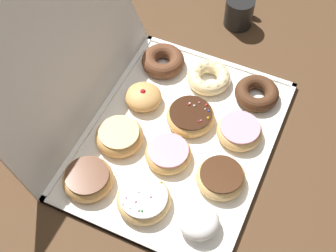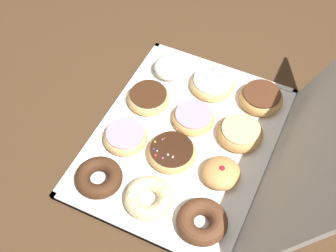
{
  "view_description": "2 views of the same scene",
  "coord_description": "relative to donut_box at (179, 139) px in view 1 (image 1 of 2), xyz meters",
  "views": [
    {
      "loc": [
        -0.59,
        -0.24,
        0.96
      ],
      "look_at": [
        0.01,
        0.03,
        0.03
      ],
      "focal_mm": 51.7,
      "sensor_mm": 36.0,
      "label": 1
    },
    {
      "loc": [
        0.63,
        0.25,
        0.98
      ],
      "look_at": [
        -0.0,
        -0.04,
        0.04
      ],
      "focal_mm": 51.11,
      "sensor_mm": 36.0,
      "label": 2
    }
  ],
  "objects": [
    {
      "name": "sprinkle_donut_4",
      "position": [
        -0.19,
        -0.0,
        0.02
      ],
      "size": [
        0.12,
        0.12,
        0.04
      ],
      "color": "#E5B770",
      "rests_on": "donut_box"
    },
    {
      "name": "ground_plane",
      "position": [
        0.0,
        0.0,
        -0.01
      ],
      "size": [
        3.0,
        3.0,
        0.0
      ],
      "primitive_type": "plane",
      "color": "#4C331E"
    },
    {
      "name": "pink_frosted_donut_2",
      "position": [
        0.07,
        -0.13,
        0.02
      ],
      "size": [
        0.11,
        0.11,
        0.04
      ],
      "color": "#E5B770",
      "rests_on": "donut_box"
    },
    {
      "name": "chocolate_frosted_donut_1",
      "position": [
        -0.07,
        -0.13,
        0.02
      ],
      "size": [
        0.11,
        0.11,
        0.04
      ],
      "color": "#E5B770",
      "rests_on": "donut_box"
    },
    {
      "name": "donut_box",
      "position": [
        0.0,
        0.0,
        0.0
      ],
      "size": [
        0.55,
        0.42,
        0.01
      ],
      "color": "white",
      "rests_on": "ground"
    },
    {
      "name": "box_lid_open",
      "position": [
        0.0,
        0.29,
        0.19
      ],
      "size": [
        0.55,
        0.15,
        0.38
      ],
      "primitive_type": "cube",
      "rotation": [
        1.2,
        0.0,
        0.0
      ],
      "color": "white",
      "rests_on": "ground"
    },
    {
      "name": "coffee_mug",
      "position": [
        0.44,
        0.01,
        0.04
      ],
      "size": [
        0.1,
        0.08,
        0.09
      ],
      "color": "black",
      "rests_on": "ground"
    },
    {
      "name": "glazed_ring_donut_9",
      "position": [
        -0.06,
        0.12,
        0.02
      ],
      "size": [
        0.11,
        0.11,
        0.04
      ],
      "color": "tan",
      "rests_on": "donut_box"
    },
    {
      "name": "chocolate_cake_ring_donut_11",
      "position": [
        0.19,
        0.13,
        0.02
      ],
      "size": [
        0.11,
        0.11,
        0.04
      ],
      "color": "#59331E",
      "rests_on": "donut_box"
    },
    {
      "name": "sprinkle_donut_6",
      "position": [
        0.06,
        -0.01,
        0.02
      ],
      "size": [
        0.12,
        0.12,
        0.04
      ],
      "color": "tan",
      "rests_on": "donut_box"
    },
    {
      "name": "powdered_filled_donut_0",
      "position": [
        -0.19,
        -0.13,
        0.03
      ],
      "size": [
        0.09,
        0.09,
        0.05
      ],
      "color": "white",
      "rests_on": "donut_box"
    },
    {
      "name": "cruller_donut_7",
      "position": [
        0.19,
        -0.0,
        0.02
      ],
      "size": [
        0.11,
        0.11,
        0.04
      ],
      "color": "beige",
      "rests_on": "donut_box"
    },
    {
      "name": "jelly_filled_donut_10",
      "position": [
        0.06,
        0.12,
        0.03
      ],
      "size": [
        0.09,
        0.09,
        0.05
      ],
      "color": "tan",
      "rests_on": "donut_box"
    },
    {
      "name": "chocolate_frosted_donut_8",
      "position": [
        -0.19,
        0.13,
        0.03
      ],
      "size": [
        0.11,
        0.11,
        0.04
      ],
      "color": "tan",
      "rests_on": "donut_box"
    },
    {
      "name": "chocolate_cake_ring_donut_3",
      "position": [
        0.19,
        -0.13,
        0.02
      ],
      "size": [
        0.11,
        0.11,
        0.04
      ],
      "color": "#472816",
      "rests_on": "donut_box"
    },
    {
      "name": "pink_frosted_donut_5",
      "position": [
        -0.06,
        0.0,
        0.02
      ],
      "size": [
        0.11,
        0.11,
        0.03
      ],
      "color": "tan",
      "rests_on": "donut_box"
    }
  ]
}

